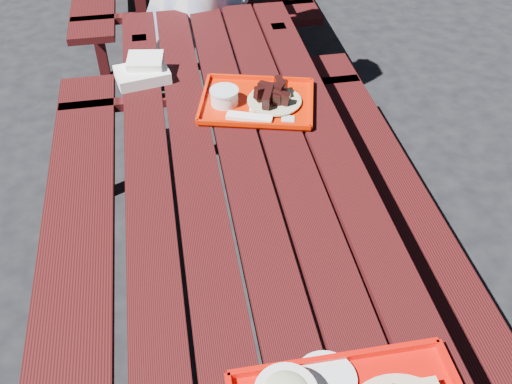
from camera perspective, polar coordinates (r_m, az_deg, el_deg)
ground at (r=2.30m, az=-0.68°, el=-12.66°), size 60.00×60.00×0.00m
picnic_table_near at (r=1.87m, az=-0.82°, el=-2.81°), size 1.41×2.40×0.75m
far_tray at (r=2.04m, az=-0.09°, el=9.13°), size 0.46×0.40×0.07m
white_cloth at (r=2.22m, az=-11.22°, el=11.79°), size 0.21×0.17×0.08m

